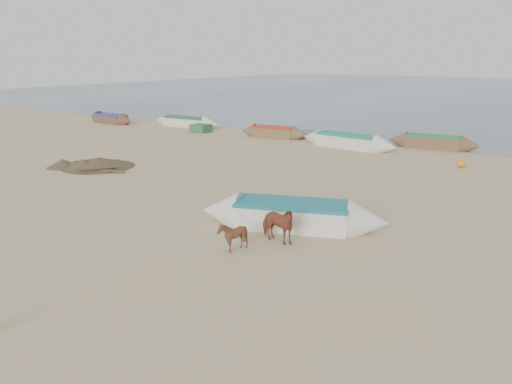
{
  "coord_description": "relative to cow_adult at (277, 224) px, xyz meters",
  "views": [
    {
      "loc": [
        9.7,
        -10.17,
        5.68
      ],
      "look_at": [
        0.0,
        4.0,
        1.0
      ],
      "focal_mm": 35.0,
      "sensor_mm": 36.0,
      "label": 1
    }
  ],
  "objects": [
    {
      "name": "waterline_canoes",
      "position": [
        -1.76,
        17.81,
        -0.18
      ],
      "size": [
        57.73,
        4.78,
        0.92
      ],
      "color": "brown",
      "rests_on": "ground"
    },
    {
      "name": "beach_clutter",
      "position": [
        1.87,
        17.39,
        -0.3
      ],
      "size": [
        42.94,
        4.85,
        0.64
      ],
      "color": "#2F683A",
      "rests_on": "ground"
    },
    {
      "name": "ground",
      "position": [
        -1.89,
        -2.4,
        -0.6
      ],
      "size": [
        140.0,
        140.0,
        0.0
      ],
      "primitive_type": "plane",
      "color": "tan",
      "rests_on": "ground"
    },
    {
      "name": "calf_front",
      "position": [
        -0.71,
        -1.37,
        -0.12
      ],
      "size": [
        1.15,
        1.12,
        0.96
      ],
      "primitive_type": "imported",
      "rotation": [
        0.0,
        0.0,
        -1.01
      ],
      "color": "#582F1B",
      "rests_on": "ground"
    },
    {
      "name": "cow_adult",
      "position": [
        0.0,
        0.0,
        0.0
      ],
      "size": [
        1.5,
        0.84,
        1.2
      ],
      "primitive_type": "imported",
      "rotation": [
        0.0,
        0.0,
        1.43
      ],
      "color": "brown",
      "rests_on": "ground"
    },
    {
      "name": "debris_pile",
      "position": [
        -13.8,
        4.11,
        -0.36
      ],
      "size": [
        5.02,
        5.02,
        0.49
      ],
      "primitive_type": "cone",
      "rotation": [
        0.0,
        0.0,
        0.39
      ],
      "color": "brown",
      "rests_on": "ground"
    },
    {
      "name": "near_canoe",
      "position": [
        -0.33,
        1.52,
        -0.15
      ],
      "size": [
        6.56,
        3.66,
        0.91
      ],
      "primitive_type": null,
      "rotation": [
        0.0,
        0.0,
        0.36
      ],
      "color": "white",
      "rests_on": "ground"
    }
  ]
}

